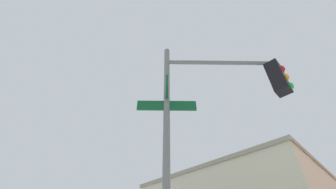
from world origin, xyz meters
name	(u,v)px	position (x,y,z in m)	size (l,w,h in m)	color
traffic_signal_near	(225,104)	(-5.78, -6.47, 3.66)	(2.24, 2.25, 5.22)	slate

